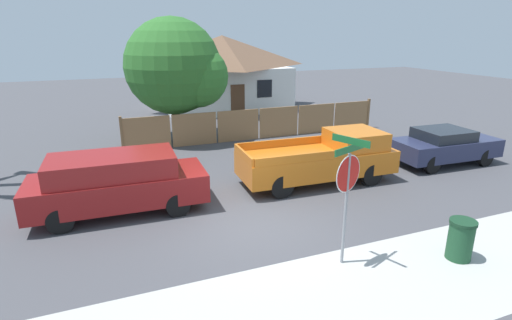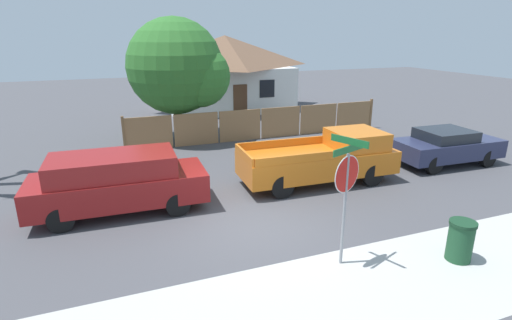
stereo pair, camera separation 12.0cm
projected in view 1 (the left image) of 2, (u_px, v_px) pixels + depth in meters
ground_plane at (255, 225)px, 11.06m from camera, size 80.00×80.00×0.00m
sidewalk_strip at (321, 303)px, 7.87m from camera, size 36.00×3.20×0.01m
wooden_fence at (259, 124)px, 19.74m from camera, size 13.08×0.12×1.61m
house at (223, 71)px, 27.07m from camera, size 8.63×6.64×4.87m
oak_tree at (178, 69)px, 18.79m from camera, size 4.74×4.52×5.81m
red_suv at (117, 182)px, 11.58m from camera, size 5.05×2.10×1.76m
orange_pickup at (323, 158)px, 13.99m from camera, size 5.51×2.17×1.77m
parked_sedan at (444, 145)px, 15.99m from camera, size 4.29×2.00×1.43m
stop_sign at (348, 180)px, 8.64m from camera, size 0.98×0.89×3.00m
trash_bin at (461, 240)px, 9.28m from camera, size 0.61×0.61×0.98m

